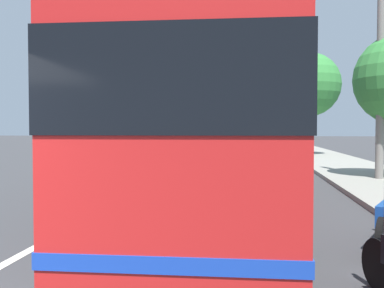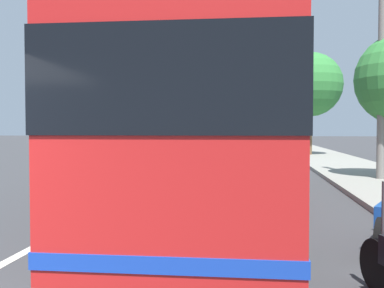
{
  "view_description": "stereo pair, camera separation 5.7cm",
  "coord_description": "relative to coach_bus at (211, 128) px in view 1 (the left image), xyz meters",
  "views": [
    {
      "loc": [
        -2.3,
        -3.26,
        1.81
      ],
      "look_at": [
        7.64,
        -1.9,
        1.46
      ],
      "focal_mm": 40.61,
      "sensor_mm": 36.0,
      "label": 1
    },
    {
      "loc": [
        -2.29,
        -3.32,
        1.81
      ],
      "look_at": [
        7.64,
        -1.9,
        1.46
      ],
      "focal_mm": 40.61,
      "sensor_mm": 36.0,
      "label": 2
    }
  ],
  "objects": [
    {
      "name": "lane_divider_line",
      "position": [
        2.36,
        2.33,
        -1.83
      ],
      "size": [
        110.0,
        0.16,
        0.01
      ],
      "primitive_type": "cube",
      "color": "silver",
      "rests_on": "ground"
    },
    {
      "name": "roadside_tree_far_block",
      "position": [
        19.2,
        -4.61,
        2.85
      ],
      "size": [
        4.16,
        4.16,
        6.78
      ],
      "color": "brown",
      "rests_on": "ground"
    },
    {
      "name": "coach_bus",
      "position": [
        0.0,
        0.0,
        0.0
      ],
      "size": [
        12.55,
        2.95,
        3.2
      ],
      "rotation": [
        0.0,
        0.0,
        0.03
      ],
      "color": "red",
      "rests_on": "ground"
    },
    {
      "name": "car_ahead_same_lane",
      "position": [
        23.09,
        -0.59,
        -1.16
      ],
      "size": [
        4.28,
        1.89,
        1.41
      ],
      "rotation": [
        0.0,
        0.0,
        -0.01
      ],
      "color": "navy",
      "rests_on": "ground"
    },
    {
      "name": "car_oncoming",
      "position": [
        31.71,
        4.67,
        -1.18
      ],
      "size": [
        4.0,
        2.07,
        1.34
      ],
      "rotation": [
        0.0,
        0.0,
        3.18
      ],
      "color": "black",
      "rests_on": "ground"
    },
    {
      "name": "utility_pole",
      "position": [
        5.34,
        -5.21,
        2.27
      ],
      "size": [
        0.27,
        0.27,
        8.2
      ],
      "primitive_type": "cylinder",
      "color": "slate",
      "rests_on": "ground"
    },
    {
      "name": "car_far_distant",
      "position": [
        40.32,
        -0.55,
        -1.14
      ],
      "size": [
        4.4,
        2.07,
        1.49
      ],
      "rotation": [
        0.0,
        0.0,
        -0.04
      ],
      "color": "navy",
      "rests_on": "ground"
    },
    {
      "name": "car_side_street",
      "position": [
        32.82,
        -0.83,
        -1.15
      ],
      "size": [
        4.4,
        1.83,
        1.44
      ],
      "rotation": [
        0.0,
        0.0,
        0.01
      ],
      "color": "gray",
      "rests_on": "ground"
    }
  ]
}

